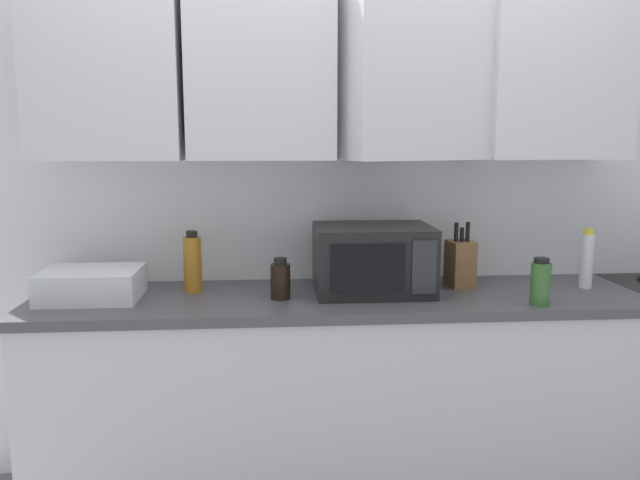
{
  "coord_description": "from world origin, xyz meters",
  "views": [
    {
      "loc": [
        -0.28,
        -2.84,
        1.54
      ],
      "look_at": [
        -0.07,
        -0.25,
        1.12
      ],
      "focal_mm": 35.55,
      "sensor_mm": 36.0,
      "label": 1
    }
  ],
  "objects_px": {
    "knife_block": "(460,263)",
    "bottle_amber_vinegar": "(193,263)",
    "microwave": "(373,259)",
    "bottle_green_oil": "(540,282)",
    "bottle_white_jar": "(587,259)",
    "dish_rack": "(92,284)",
    "bottle_soy_dark": "(280,280)"
  },
  "relations": [
    {
      "from": "bottle_soy_dark",
      "to": "microwave",
      "type": "bearing_deg",
      "value": 11.99
    },
    {
      "from": "knife_block",
      "to": "bottle_amber_vinegar",
      "type": "bearing_deg",
      "value": -180.0
    },
    {
      "from": "dish_rack",
      "to": "bottle_soy_dark",
      "type": "bearing_deg",
      "value": -4.25
    },
    {
      "from": "microwave",
      "to": "dish_rack",
      "type": "xyz_separation_m",
      "value": [
        -1.14,
        -0.03,
        -0.08
      ]
    },
    {
      "from": "dish_rack",
      "to": "bottle_soy_dark",
      "type": "relative_size",
      "value": 2.27
    },
    {
      "from": "bottle_green_oil",
      "to": "bottle_amber_vinegar",
      "type": "distance_m",
      "value": 1.4
    },
    {
      "from": "bottle_soy_dark",
      "to": "bottle_white_jar",
      "type": "xyz_separation_m",
      "value": [
        1.32,
        0.09,
        0.05
      ]
    },
    {
      "from": "bottle_soy_dark",
      "to": "bottle_amber_vinegar",
      "type": "distance_m",
      "value": 0.4
    },
    {
      "from": "bottle_amber_vinegar",
      "to": "bottle_soy_dark",
      "type": "bearing_deg",
      "value": -22.65
    },
    {
      "from": "microwave",
      "to": "bottle_soy_dark",
      "type": "distance_m",
      "value": 0.4
    },
    {
      "from": "dish_rack",
      "to": "knife_block",
      "type": "height_order",
      "value": "knife_block"
    },
    {
      "from": "bottle_white_jar",
      "to": "bottle_green_oil",
      "type": "distance_m",
      "value": 0.41
    },
    {
      "from": "microwave",
      "to": "bottle_green_oil",
      "type": "bearing_deg",
      "value": -22.24
    },
    {
      "from": "bottle_green_oil",
      "to": "bottle_amber_vinegar",
      "type": "relative_size",
      "value": 0.71
    },
    {
      "from": "bottle_green_oil",
      "to": "bottle_white_jar",
      "type": "bearing_deg",
      "value": 39.16
    },
    {
      "from": "bottle_white_jar",
      "to": "bottle_amber_vinegar",
      "type": "bearing_deg",
      "value": 177.81
    },
    {
      "from": "dish_rack",
      "to": "bottle_white_jar",
      "type": "bearing_deg",
      "value": 0.87
    },
    {
      "from": "bottle_white_jar",
      "to": "bottle_green_oil",
      "type": "xyz_separation_m",
      "value": [
        -0.31,
        -0.26,
        -0.04
      ]
    },
    {
      "from": "microwave",
      "to": "knife_block",
      "type": "xyz_separation_m",
      "value": [
        0.39,
        0.07,
        -0.04
      ]
    },
    {
      "from": "bottle_soy_dark",
      "to": "bottle_amber_vinegar",
      "type": "xyz_separation_m",
      "value": [
        -0.36,
        0.15,
        0.04
      ]
    },
    {
      "from": "microwave",
      "to": "bottle_amber_vinegar",
      "type": "xyz_separation_m",
      "value": [
        -0.75,
        0.07,
        -0.02
      ]
    },
    {
      "from": "microwave",
      "to": "bottle_amber_vinegar",
      "type": "distance_m",
      "value": 0.75
    },
    {
      "from": "dish_rack",
      "to": "bottle_green_oil",
      "type": "bearing_deg",
      "value": -7.31
    },
    {
      "from": "bottle_soy_dark",
      "to": "bottle_amber_vinegar",
      "type": "height_order",
      "value": "bottle_amber_vinegar"
    },
    {
      "from": "dish_rack",
      "to": "bottle_amber_vinegar",
      "type": "relative_size",
      "value": 1.48
    },
    {
      "from": "bottle_white_jar",
      "to": "bottle_green_oil",
      "type": "height_order",
      "value": "bottle_white_jar"
    },
    {
      "from": "knife_block",
      "to": "bottle_amber_vinegar",
      "type": "distance_m",
      "value": 1.14
    },
    {
      "from": "microwave",
      "to": "bottle_green_oil",
      "type": "height_order",
      "value": "microwave"
    },
    {
      "from": "knife_block",
      "to": "dish_rack",
      "type": "bearing_deg",
      "value": -176.43
    },
    {
      "from": "bottle_green_oil",
      "to": "bottle_amber_vinegar",
      "type": "xyz_separation_m",
      "value": [
        -1.36,
        0.32,
        0.03
      ]
    },
    {
      "from": "bottle_white_jar",
      "to": "bottle_amber_vinegar",
      "type": "distance_m",
      "value": 1.68
    },
    {
      "from": "dish_rack",
      "to": "knife_block",
      "type": "relative_size",
      "value": 1.34
    }
  ]
}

